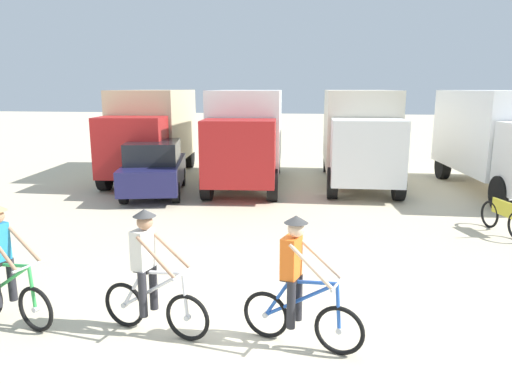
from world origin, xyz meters
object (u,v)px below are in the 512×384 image
box_truck_avon_van (500,136)px  box_truck_white_box (247,132)px  box_truck_cream_rv (359,132)px  cyclist_orange_shirt (4,269)px  cyclist_cowboy_hat (150,277)px  box_truck_tan_camper (152,129)px  sedan_parked (154,168)px  bicycle_spare (503,218)px  cyclist_near_camera (298,286)px

box_truck_avon_van → box_truck_white_box: bearing=179.7°
box_truck_cream_rv → cyclist_orange_shirt: bearing=-115.5°
box_truck_cream_rv → cyclist_cowboy_hat: 12.38m
cyclist_orange_shirt → box_truck_tan_camper: bearing=100.5°
box_truck_cream_rv → box_truck_avon_van: 4.61m
box_truck_white_box → sedan_parked: (-2.67, -2.28, -0.99)m
cyclist_orange_shirt → cyclist_cowboy_hat: (2.21, 0.04, 0.00)m
cyclist_orange_shirt → cyclist_cowboy_hat: size_ratio=1.00×
box_truck_tan_camper → bicycle_spare: bearing=-29.1°
box_truck_cream_rv → cyclist_near_camera: box_truck_cream_rv is taller
cyclist_orange_shirt → box_truck_avon_van: bearing=47.4°
box_truck_tan_camper → box_truck_avon_van: same height
box_truck_white_box → cyclist_cowboy_hat: (0.54, -11.10, -1.03)m
box_truck_tan_camper → cyclist_near_camera: bearing=-61.6°
box_truck_cream_rv → bicycle_spare: size_ratio=4.09×
box_truck_cream_rv → cyclist_near_camera: size_ratio=3.76×
sedan_parked → cyclist_near_camera: (5.28, -8.84, -0.04)m
cyclist_near_camera → cyclist_cowboy_hat: bearing=179.5°
box_truck_cream_rv → sedan_parked: (-6.67, -3.02, -0.99)m
cyclist_cowboy_hat → cyclist_near_camera: same height
box_truck_tan_camper → sedan_parked: (1.22, -3.19, -0.99)m
box_truck_tan_camper → bicycle_spare: 12.70m
box_truck_white_box → box_truck_tan_camper: bearing=166.8°
box_truck_cream_rv → box_truck_avon_van: (4.54, -0.79, 0.00)m
cyclist_orange_shirt → bicycle_spare: (8.80, 5.92, -0.45)m
cyclist_orange_shirt → cyclist_cowboy_hat: 2.21m
sedan_parked → bicycle_spare: (9.81, -2.94, -0.48)m
box_truck_avon_van → cyclist_near_camera: size_ratio=3.82×
box_truck_avon_van → sedan_parked: box_truck_avon_van is taller
cyclist_orange_shirt → cyclist_near_camera: size_ratio=1.00×
sedan_parked → cyclist_cowboy_hat: cyclist_cowboy_hat is taller
box_truck_white_box → box_truck_avon_van: (8.55, -0.05, 0.00)m
cyclist_cowboy_hat → box_truck_cream_rv: bearing=73.7°
cyclist_orange_shirt → cyclist_near_camera: (4.28, 0.02, 0.00)m
cyclist_cowboy_hat → cyclist_near_camera: bearing=-0.5°
box_truck_avon_van → cyclist_cowboy_hat: bearing=-125.9°
box_truck_tan_camper → box_truck_cream_rv: (7.90, -0.17, 0.00)m
sedan_parked → cyclist_near_camera: 10.30m
box_truck_white_box → cyclist_orange_shirt: bearing=-98.5°
box_truck_avon_van → box_truck_cream_rv: bearing=170.2°
sedan_parked → cyclist_near_camera: cyclist_near_camera is taller
box_truck_white_box → sedan_parked: 3.65m
box_truck_tan_camper → cyclist_orange_shirt: bearing=-79.5°
sedan_parked → cyclist_orange_shirt: cyclist_orange_shirt is taller
cyclist_orange_shirt → cyclist_cowboy_hat: bearing=1.1°
box_truck_avon_van → sedan_parked: size_ratio=1.55×
box_truck_white_box → bicycle_spare: (7.13, -5.22, -1.48)m
cyclist_near_camera → bicycle_spare: size_ratio=1.09×
cyclist_orange_shirt → bicycle_spare: 10.62m
box_truck_tan_camper → box_truck_cream_rv: 7.90m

